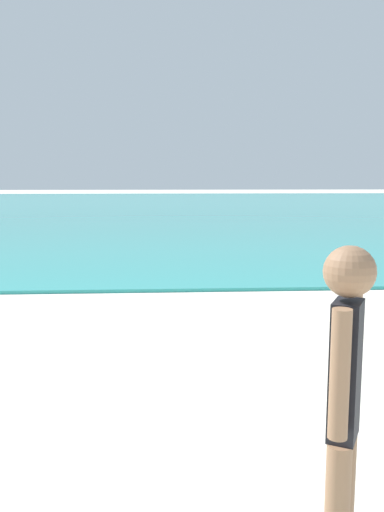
# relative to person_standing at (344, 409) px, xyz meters

# --- Properties ---
(water) EXTENTS (160.00, 60.00, 0.06)m
(water) POSITION_rel_person_standing_xyz_m (-0.58, 36.63, -0.88)
(water) COLOR teal
(water) RESTS_ON ground
(person_standing) EXTENTS (0.22, 0.34, 1.61)m
(person_standing) POSITION_rel_person_standing_xyz_m (0.00, 0.00, 0.00)
(person_standing) COLOR #936B4C
(person_standing) RESTS_ON ground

